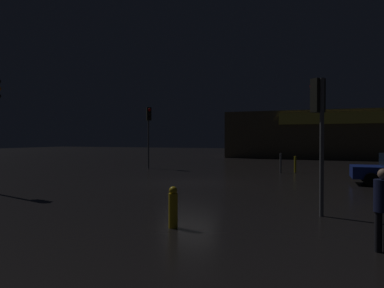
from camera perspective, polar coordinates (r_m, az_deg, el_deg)
name	(u,v)px	position (r m, az deg, el deg)	size (l,w,h in m)	color
ground_plane	(190,183)	(17.87, -0.34, -5.99)	(120.00, 120.00, 0.00)	black
store_building	(331,135)	(43.53, 20.50, 1.32)	(21.57, 9.24, 5.01)	brown
traffic_signal_main	(149,122)	(26.46, -6.64, 3.32)	(0.41, 0.43, 4.32)	#595B60
traffic_signal_opposite	(318,112)	(10.86, 18.81, 4.62)	(0.42, 0.42, 3.78)	#595B60
pedestrian	(383,204)	(7.89, 27.26, -8.17)	(0.38, 0.38, 1.57)	black
fire_hydrant	(173,207)	(8.99, -2.91, -9.67)	(0.22, 0.22, 0.99)	gold
bollard_kerb_a	(281,163)	(23.59, 13.44, -2.86)	(0.11, 0.11, 1.21)	#595B60
bollard_kerb_b	(295,164)	(24.05, 15.54, -3.02)	(0.14, 0.14, 1.02)	gold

